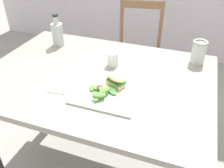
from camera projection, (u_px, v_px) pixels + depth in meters
ground_plane at (83, 167)px, 1.68m from camera, size 8.69×8.69×0.00m
dining_table at (97, 94)px, 1.35m from camera, size 1.20×0.87×0.74m
chair_wooden_far at (138, 54)px, 2.11m from camera, size 0.46×0.46×0.87m
plate_lunch at (109, 91)px, 1.14m from camera, size 0.30×0.30×0.01m
sandwich_half_front at (116, 81)px, 1.16m from camera, size 0.11×0.09×0.06m
salad_mixed_greens at (102, 91)px, 1.11m from camera, size 0.16×0.16×0.03m
napkin_folded at (66, 79)px, 1.23m from camera, size 0.13×0.26×0.00m
fork_on_napkin at (67, 77)px, 1.25m from camera, size 0.05×0.19×0.00m
bottle_cold_brew at (58, 35)px, 1.54m from camera, size 0.07×0.07×0.20m
mason_jar_iced_tea at (198, 53)px, 1.35m from camera, size 0.08×0.08×0.13m
cup_extra_side at (113, 59)px, 1.34m from camera, size 0.06×0.06×0.08m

